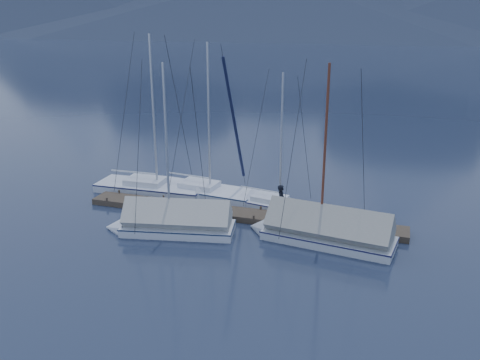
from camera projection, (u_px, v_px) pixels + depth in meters
name	position (u px, v px, depth m)	size (l,w,h in m)	color
ground	(228.00, 231.00, 26.44)	(1000.00, 1000.00, 0.00)	#161E32
dock	(240.00, 216.00, 28.22)	(18.00, 1.50, 0.54)	#382D23
mooring_posts	(231.00, 211.00, 28.29)	(15.12, 1.52, 0.35)	#382D23
sailboat_open_left	(166.00, 190.00, 32.02)	(8.14, 3.47, 10.69)	silver
sailboat_open_mid	(218.00, 195.00, 31.31)	(7.92, 3.37, 10.21)	silver
sailboat_open_right	(287.00, 208.00, 29.27)	(6.72, 3.13, 8.59)	silver
sailboat_covered_near	(317.00, 232.00, 25.25)	(7.69, 3.44, 9.69)	silver
sailboat_covered_far	(168.00, 224.00, 26.23)	(7.04, 3.35, 9.51)	silver
person	(281.00, 201.00, 27.18)	(0.66, 0.43, 1.81)	black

